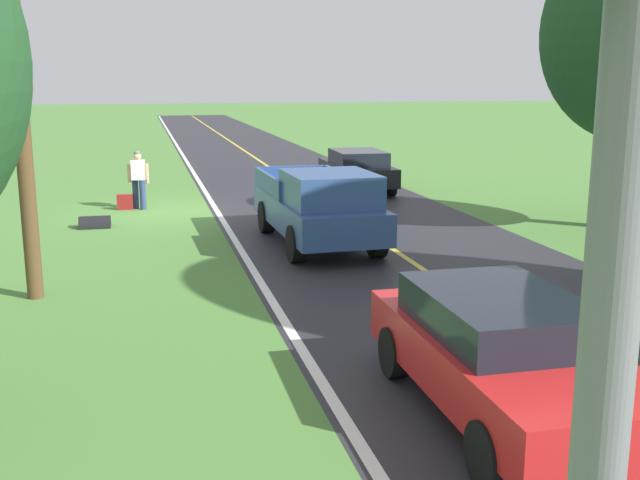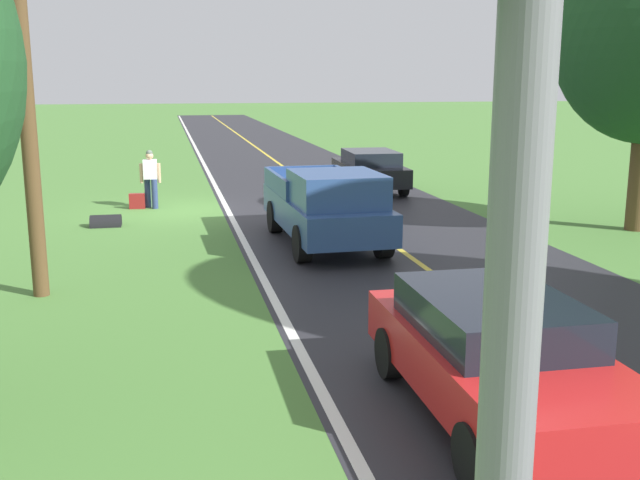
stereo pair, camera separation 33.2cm
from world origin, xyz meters
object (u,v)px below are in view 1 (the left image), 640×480
(pickup_truck_passing, at_px, (320,205))
(utility_pole_roadside, at_px, (15,42))
(hitchhiker_walking, at_px, (138,176))
(suitcase_carried, at_px, (125,202))
(sedan_near_oncoming, at_px, (357,169))
(tree_far_side_near, at_px, (639,33))
(sedan_ahead_same_lane, at_px, (503,352))
(traffic_light_mast, at_px, (571,182))

(pickup_truck_passing, height_order, utility_pole_roadside, utility_pole_roadside)
(utility_pole_roadside, bearing_deg, hitchhiker_walking, -101.36)
(suitcase_carried, relative_size, utility_pole_roadside, 0.05)
(sedan_near_oncoming, bearing_deg, utility_pole_roadside, 50.68)
(sedan_near_oncoming, bearing_deg, hitchhiker_walking, 15.65)
(suitcase_carried, distance_m, utility_pole_roadside, 10.15)
(suitcase_carried, relative_size, tree_far_side_near, 0.06)
(hitchhiker_walking, xyz_separation_m, tree_far_side_near, (-12.24, 6.02, 3.94))
(sedan_ahead_same_lane, bearing_deg, suitcase_carried, -73.93)
(suitcase_carried, bearing_deg, sedan_near_oncoming, 108.52)
(hitchhiker_walking, xyz_separation_m, utility_pole_roadside, (1.85, 9.20, 3.43))
(suitcase_carried, xyz_separation_m, traffic_light_mast, (-1.59, 21.12, 3.33))
(tree_far_side_near, bearing_deg, sedan_ahead_same_lane, 49.00)
(traffic_light_mast, height_order, utility_pole_roadside, utility_pole_roadside)
(hitchhiker_walking, distance_m, suitcase_carried, 0.87)
(traffic_light_mast, distance_m, sedan_ahead_same_lane, 6.96)
(sedan_near_oncoming, distance_m, utility_pole_roadside, 15.02)
(traffic_light_mast, bearing_deg, hitchhiker_walking, -86.86)
(suitcase_carried, height_order, pickup_truck_passing, pickup_truck_passing)
(suitcase_carried, height_order, sedan_ahead_same_lane, sedan_ahead_same_lane)
(sedan_near_oncoming, bearing_deg, sedan_ahead_same_lane, 79.15)
(hitchhiker_walking, height_order, sedan_near_oncoming, hitchhiker_walking)
(hitchhiker_walking, xyz_separation_m, sedan_near_oncoming, (-7.38, -2.07, -0.23))
(hitchhiker_walking, xyz_separation_m, pickup_truck_passing, (-4.06, 6.25, -0.01))
(traffic_light_mast, bearing_deg, tree_far_side_near, -126.16)
(sedan_ahead_same_lane, bearing_deg, pickup_truck_passing, -90.28)
(traffic_light_mast, distance_m, utility_pole_roadside, 12.37)
(suitcase_carried, relative_size, sedan_ahead_same_lane, 0.10)
(utility_pole_roadside, bearing_deg, sedan_ahead_same_lane, 133.09)
(suitcase_carried, xyz_separation_m, pickup_truck_passing, (-4.49, 6.20, 0.74))
(utility_pole_roadside, bearing_deg, pickup_truck_passing, -153.50)
(sedan_near_oncoming, xyz_separation_m, utility_pole_roadside, (9.23, 11.27, 3.65))
(hitchhiker_walking, distance_m, pickup_truck_passing, 7.46)
(sedan_near_oncoming, xyz_separation_m, sedan_ahead_same_lane, (3.36, 17.54, 0.00))
(hitchhiker_walking, height_order, traffic_light_mast, traffic_light_mast)
(suitcase_carried, distance_m, pickup_truck_passing, 7.69)
(pickup_truck_passing, distance_m, utility_pole_roadside, 7.45)
(tree_far_side_near, distance_m, utility_pole_roadside, 14.45)
(tree_far_side_near, xyz_separation_m, sedan_near_oncoming, (4.85, -8.09, -4.17))
(hitchhiker_walking, relative_size, tree_far_side_near, 0.23)
(suitcase_carried, height_order, tree_far_side_near, tree_far_side_near)
(suitcase_carried, relative_size, pickup_truck_passing, 0.08)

